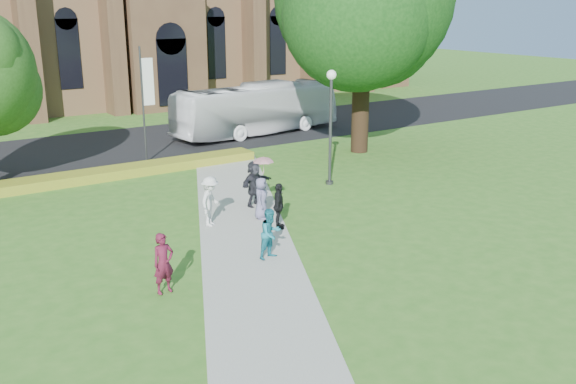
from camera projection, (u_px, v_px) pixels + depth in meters
ground at (265, 264)px, 20.60m from camera, size 160.00×160.00×0.00m
road at (82, 150)px, 36.59m from camera, size 160.00×10.00×0.02m
footpath at (249, 254)px, 21.40m from camera, size 15.58×28.54×0.04m
flower_hedge at (81, 177)px, 30.04m from camera, size 18.00×1.40×0.45m
streetlamp at (331, 114)px, 28.84m from camera, size 0.44×0.44×5.24m
banner_pole_0 at (145, 98)px, 32.92m from camera, size 0.70×0.10×6.00m
tour_coach at (257, 109)px, 40.67m from camera, size 11.71×3.93×3.20m
pedestrian_0 at (164, 263)px, 18.28m from camera, size 0.70×0.51×1.80m
pedestrian_1 at (271, 234)px, 20.80m from camera, size 0.93×0.79×1.69m
pedestrian_2 at (210, 201)px, 23.87m from camera, size 1.38×1.33×1.89m
pedestrian_3 at (279, 206)px, 23.58m from camera, size 0.94×1.06×1.72m
pedestrian_4 at (261, 198)px, 24.68m from camera, size 0.92×0.93×1.62m
pedestrian_5 at (254, 184)px, 26.20m from camera, size 1.83×1.13×1.89m
parasol at (264, 168)px, 24.52m from camera, size 0.98×0.98×0.68m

